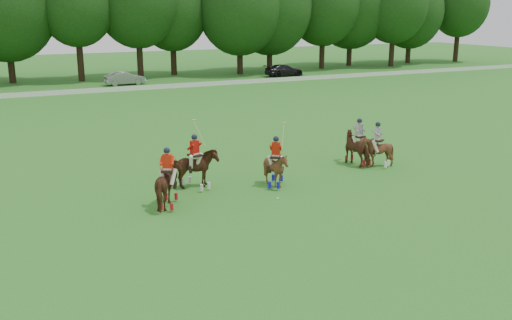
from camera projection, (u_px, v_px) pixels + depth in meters
name	position (u px, v px, depth m)	size (l,w,h in m)	color
ground	(299.00, 224.00, 20.96)	(180.00, 180.00, 0.00)	#256C1F
tree_line	(79.00, 4.00, 60.84)	(117.98, 14.32, 14.75)	black
boundary_rail	(100.00, 90.00, 54.02)	(120.00, 0.10, 0.44)	white
car_mid	(125.00, 78.00, 59.28)	(1.45, 4.16, 1.37)	gray
car_right	(284.00, 70.00, 67.15)	(1.92, 4.71, 1.37)	black
polo_red_a	(168.00, 185.00, 22.57)	(1.73, 2.26, 2.43)	#482313
polo_red_b	(195.00, 169.00, 24.90)	(2.14, 2.00, 2.97)	#482313
polo_red_c	(276.00, 169.00, 25.22)	(1.86, 1.89, 2.82)	#482313
polo_stripe_a	(358.00, 148.00, 28.78)	(1.28, 2.11, 2.38)	#482313
polo_stripe_b	(377.00, 151.00, 28.41)	(1.81, 1.86, 2.27)	#482313
polo_ball	(278.00, 199.00, 23.61)	(0.09, 0.09, 0.09)	white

